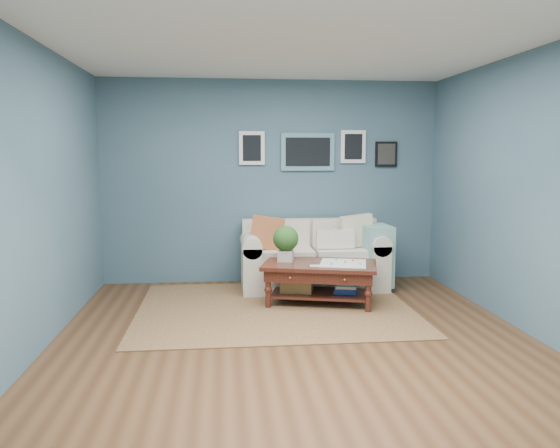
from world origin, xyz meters
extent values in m
plane|color=brown|center=(0.00, 0.00, 0.00)|extent=(5.00, 5.00, 0.00)
plane|color=white|center=(0.00, 0.00, 2.70)|extent=(5.00, 5.00, 0.00)
cube|color=#3A5767|center=(0.00, 2.50, 1.35)|extent=(4.50, 0.02, 2.70)
cube|color=#3A5767|center=(0.00, -2.50, 1.35)|extent=(4.50, 0.02, 2.70)
cube|color=#3A5767|center=(-2.25, 0.00, 1.35)|extent=(0.02, 5.00, 2.70)
cube|color=#3A5767|center=(2.25, 0.00, 1.35)|extent=(0.02, 5.00, 2.70)
cube|color=#598995|center=(0.49, 2.48, 1.75)|extent=(0.72, 0.03, 0.50)
cube|color=black|center=(0.49, 2.46, 1.75)|extent=(0.60, 0.01, 0.38)
cube|color=white|center=(-0.26, 2.48, 1.80)|extent=(0.34, 0.03, 0.44)
cube|color=white|center=(1.11, 2.48, 1.82)|extent=(0.34, 0.03, 0.44)
cube|color=black|center=(1.57, 2.48, 1.72)|extent=(0.30, 0.03, 0.34)
cube|color=brown|center=(-0.09, 1.09, 0.01)|extent=(3.03, 2.42, 0.01)
cube|color=beige|center=(0.49, 1.99, 0.20)|extent=(1.36, 0.84, 0.40)
cube|color=beige|center=(0.49, 2.32, 0.63)|extent=(1.78, 0.21, 0.46)
cube|color=beige|center=(-0.31, 1.99, 0.30)|extent=(0.23, 0.84, 0.59)
cube|color=beige|center=(1.28, 1.99, 0.30)|extent=(0.23, 0.84, 0.59)
cylinder|color=beige|center=(-0.31, 1.99, 0.59)|extent=(0.25, 0.84, 0.25)
cylinder|color=beige|center=(1.28, 1.99, 0.59)|extent=(0.25, 0.84, 0.25)
cube|color=beige|center=(0.12, 1.93, 0.47)|extent=(0.69, 0.54, 0.12)
cube|color=beige|center=(0.85, 1.93, 0.47)|extent=(0.69, 0.54, 0.12)
cube|color=beige|center=(0.12, 2.20, 0.70)|extent=(0.69, 0.12, 0.35)
cube|color=beige|center=(0.85, 2.20, 0.70)|extent=(0.69, 0.12, 0.35)
cube|color=#D04930|center=(-0.11, 1.94, 0.74)|extent=(0.46, 0.17, 0.45)
cube|color=white|center=(1.06, 2.01, 0.74)|extent=(0.45, 0.17, 0.44)
cube|color=beige|center=(0.76, 1.89, 0.65)|extent=(0.48, 0.12, 0.23)
cube|color=#89C5B8|center=(1.28, 1.87, 0.44)|extent=(0.33, 0.53, 0.77)
cube|color=#37170B|center=(0.45, 1.26, 0.46)|extent=(1.43, 1.05, 0.04)
cube|color=#37170B|center=(0.45, 1.26, 0.37)|extent=(1.32, 0.94, 0.13)
cube|color=#37170B|center=(0.45, 1.26, 0.12)|extent=(1.19, 0.81, 0.03)
sphere|color=gold|center=(0.07, 1.00, 0.37)|extent=(0.03, 0.03, 0.03)
sphere|color=gold|center=(0.65, 0.85, 0.37)|extent=(0.03, 0.03, 0.03)
cylinder|color=#37170B|center=(-0.16, 1.12, 0.22)|extent=(0.06, 0.06, 0.44)
cylinder|color=#37170B|center=(0.91, 0.84, 0.22)|extent=(0.06, 0.06, 0.44)
cylinder|color=#37170B|center=(-0.02, 1.68, 0.22)|extent=(0.06, 0.06, 0.44)
cylinder|color=#37170B|center=(1.05, 1.39, 0.22)|extent=(0.06, 0.06, 0.44)
cube|color=beige|center=(0.07, 1.41, 0.54)|extent=(0.21, 0.21, 0.13)
sphere|color=#1C5018|center=(0.07, 1.41, 0.75)|extent=(0.30, 0.30, 0.30)
cube|color=white|center=(0.70, 1.19, 0.48)|extent=(0.63, 0.63, 0.01)
cube|color=olive|center=(0.19, 1.32, 0.24)|extent=(0.42, 0.34, 0.21)
cube|color=navy|center=(0.74, 1.20, 0.19)|extent=(0.30, 0.25, 0.12)
camera|label=1|loc=(-0.66, -4.82, 1.72)|focal=35.00mm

